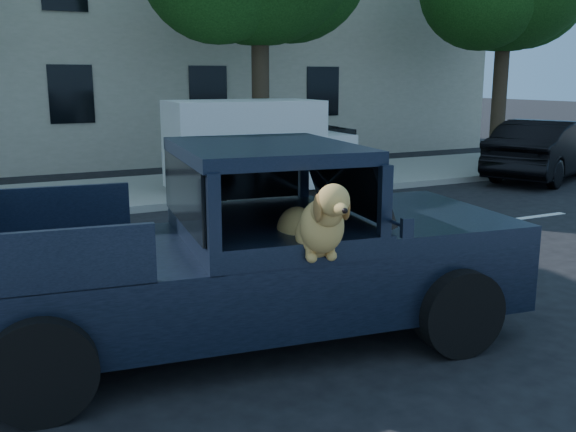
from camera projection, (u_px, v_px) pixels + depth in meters
name	position (u px, v px, depth m)	size (l,w,h in m)	color
ground	(195.00, 369.00, 5.96)	(120.00, 120.00, 0.00)	black
far_sidewalk	(60.00, 198.00, 13.99)	(60.00, 4.00, 0.15)	gray
lane_stripes	(249.00, 254.00, 9.81)	(21.60, 0.14, 0.01)	silver
building_main	(116.00, 19.00, 20.75)	(26.00, 6.00, 9.00)	beige
pickup_truck	(232.00, 276.00, 6.50)	(5.85, 3.22, 2.01)	black
mail_truck	(255.00, 156.00, 14.13)	(4.07, 2.22, 2.17)	silver
parked_sedan	(546.00, 150.00, 16.93)	(4.77, 1.66, 1.57)	black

